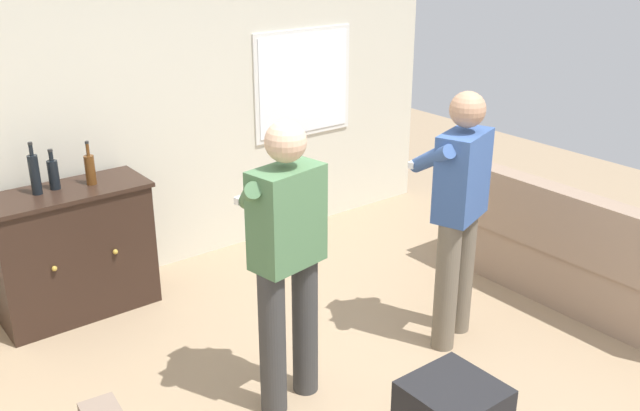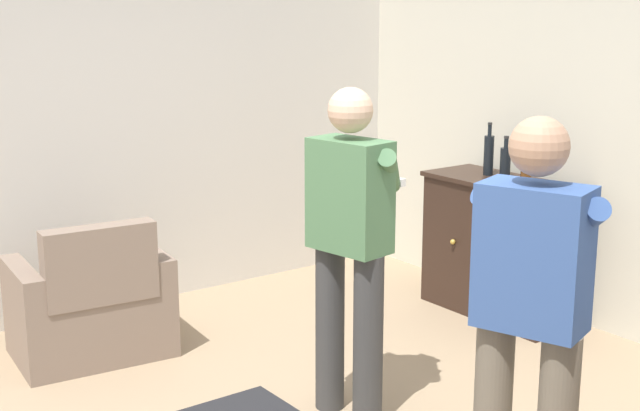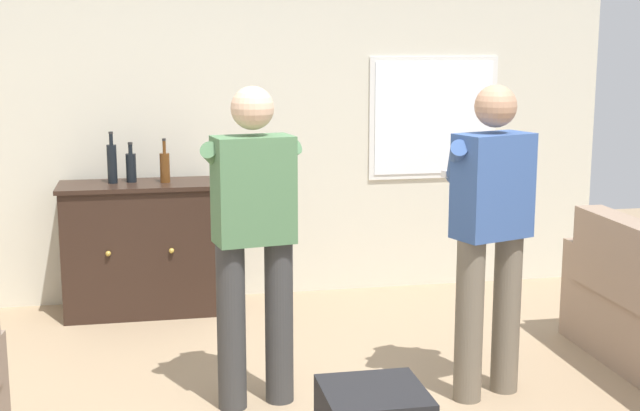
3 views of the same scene
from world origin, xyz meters
TOP-DOWN VIEW (x-y plane):
  - wall_side_left at (-2.66, 0.00)m, footprint 0.12×5.20m
  - armchair at (-1.88, -0.20)m, footprint 0.72×0.94m
  - sideboard_cabinet at (-0.95, 2.30)m, footprint 1.09×0.49m
  - bottle_wine_green at (-1.12, 2.33)m, footprint 0.07×0.07m
  - bottle_liquor_amber at (-1.00, 2.36)m, footprint 0.07×0.07m
  - bottle_spirits_clear at (-0.77, 2.30)m, footprint 0.07×0.07m
  - person_standing_left at (-0.36, 0.55)m, footprint 0.55×0.50m
  - person_standing_right at (0.88, 0.44)m, footprint 0.53×0.52m

SIDE VIEW (x-z plane):
  - armchair at x=-1.88m, z-range -0.14..0.71m
  - sideboard_cabinet at x=-0.95m, z-range 0.00..0.93m
  - person_standing_left at x=-0.36m, z-range 0.10..1.78m
  - person_standing_right at x=0.88m, z-range 0.10..1.78m
  - bottle_liquor_amber at x=-1.00m, z-range 0.90..1.18m
  - bottle_spirits_clear at x=-0.77m, z-range 0.88..1.19m
  - bottle_wine_green at x=-1.12m, z-range 0.89..1.25m
  - wall_side_left at x=-2.66m, z-range 0.00..2.80m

